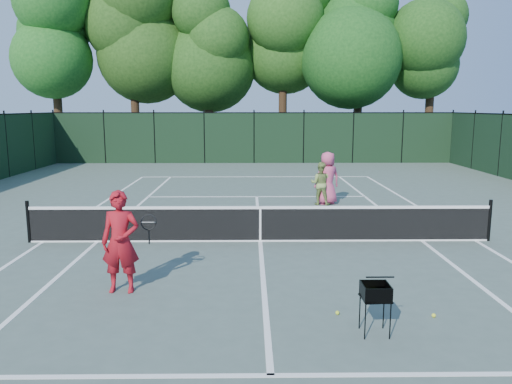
{
  "coord_description": "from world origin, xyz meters",
  "views": [
    {
      "loc": [
        -0.26,
        -12.22,
        3.35
      ],
      "look_at": [
        -0.09,
        1.0,
        1.1
      ],
      "focal_mm": 35.0,
      "sensor_mm": 36.0,
      "label": 1
    }
  ],
  "objects_px": {
    "player_pink": "(327,178)",
    "player_green": "(321,183)",
    "ball_hopper": "(376,292)",
    "loose_ball_near_cart": "(434,315)",
    "loose_ball_midcourt": "(337,313)",
    "coach": "(121,242)"
  },
  "relations": [
    {
      "from": "player_pink",
      "to": "player_green",
      "type": "xyz_separation_m",
      "value": [
        -0.25,
        -0.09,
        -0.17
      ]
    },
    {
      "from": "player_pink",
      "to": "ball_hopper",
      "type": "height_order",
      "value": "player_pink"
    },
    {
      "from": "ball_hopper",
      "to": "loose_ball_near_cart",
      "type": "relative_size",
      "value": 11.43
    },
    {
      "from": "player_green",
      "to": "loose_ball_midcourt",
      "type": "xyz_separation_m",
      "value": [
        -1.03,
        -9.37,
        -0.71
      ]
    },
    {
      "from": "player_pink",
      "to": "loose_ball_midcourt",
      "type": "distance_m",
      "value": 9.59
    },
    {
      "from": "coach",
      "to": "ball_hopper",
      "type": "xyz_separation_m",
      "value": [
        4.21,
        -1.81,
        -0.29
      ]
    },
    {
      "from": "loose_ball_near_cart",
      "to": "coach",
      "type": "bearing_deg",
      "value": 166.91
    },
    {
      "from": "ball_hopper",
      "to": "loose_ball_near_cart",
      "type": "xyz_separation_m",
      "value": [
        1.11,
        0.57,
        -0.62
      ]
    },
    {
      "from": "ball_hopper",
      "to": "loose_ball_near_cart",
      "type": "distance_m",
      "value": 1.39
    },
    {
      "from": "player_pink",
      "to": "loose_ball_near_cart",
      "type": "height_order",
      "value": "player_pink"
    },
    {
      "from": "player_green",
      "to": "ball_hopper",
      "type": "bearing_deg",
      "value": 105.39
    },
    {
      "from": "player_pink",
      "to": "loose_ball_near_cart",
      "type": "xyz_separation_m",
      "value": [
        0.26,
        -9.59,
        -0.88
      ]
    },
    {
      "from": "coach",
      "to": "player_pink",
      "type": "relative_size",
      "value": 1.02
    },
    {
      "from": "coach",
      "to": "player_pink",
      "type": "bearing_deg",
      "value": 58.38
    },
    {
      "from": "player_green",
      "to": "loose_ball_midcourt",
      "type": "relative_size",
      "value": 21.87
    },
    {
      "from": "coach",
      "to": "player_pink",
      "type": "xyz_separation_m",
      "value": [
        5.06,
        8.35,
        -0.02
      ]
    },
    {
      "from": "player_pink",
      "to": "loose_ball_midcourt",
      "type": "bearing_deg",
      "value": 65.66
    },
    {
      "from": "player_pink",
      "to": "player_green",
      "type": "relative_size",
      "value": 1.23
    },
    {
      "from": "coach",
      "to": "player_pink",
      "type": "height_order",
      "value": "coach"
    },
    {
      "from": "coach",
      "to": "loose_ball_midcourt",
      "type": "relative_size",
      "value": 27.65
    },
    {
      "from": "player_green",
      "to": "ball_hopper",
      "type": "xyz_separation_m",
      "value": [
        -0.6,
        -10.07,
        -0.09
      ]
    },
    {
      "from": "ball_hopper",
      "to": "loose_ball_midcourt",
      "type": "xyz_separation_m",
      "value": [
        -0.43,
        0.7,
        -0.62
      ]
    }
  ]
}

